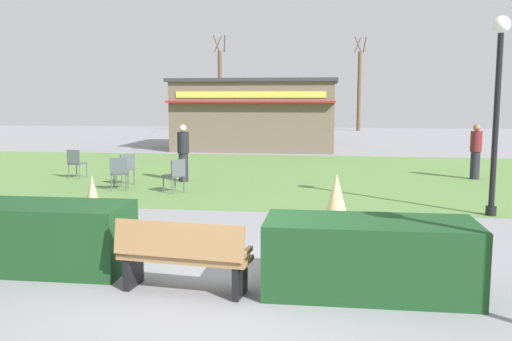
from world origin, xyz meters
TOP-DOWN VIEW (x-y plane):
  - ground_plane at (0.00, 0.00)m, footprint 80.00×80.00m
  - lawn_patch at (0.00, 10.94)m, footprint 36.00×12.00m
  - park_bench at (-0.70, -0.19)m, footprint 1.75×0.72m
  - hedge_left at (-3.09, 0.52)m, footprint 2.73×1.10m
  - hedge_right at (1.64, 0.13)m, footprint 2.64×1.10m
  - ornamental_grass_behind_left at (1.24, 1.86)m, footprint 0.69×0.69m
  - ornamental_grass_behind_right at (-2.49, 1.19)m, footprint 0.59×0.59m
  - lamppost_mid at (4.52, 5.22)m, footprint 0.36×0.36m
  - food_kiosk at (-2.43, 20.02)m, footprint 7.78×5.28m
  - cafe_chair_west at (-6.65, 9.24)m, footprint 0.51×0.51m
  - cafe_chair_east at (-2.85, 7.04)m, footprint 0.61×0.61m
  - cafe_chair_center at (-4.47, 7.25)m, footprint 0.52×0.52m
  - cafe_chair_north at (-4.62, 8.17)m, footprint 0.62×0.62m
  - person_strolling at (5.53, 10.66)m, footprint 0.34×0.34m
  - person_standing at (-3.17, 9.01)m, footprint 0.34×0.34m
  - parked_car_west_slot at (-2.06, 27.84)m, footprint 4.36×2.39m
  - tree_left_bg at (-6.60, 31.74)m, footprint 0.91×0.96m
  - tree_right_bg at (3.26, 35.83)m, footprint 0.91×0.96m

SIDE VIEW (x-z plane):
  - ground_plane at x=0.00m, z-range 0.00..0.00m
  - lawn_patch at x=0.00m, z-range 0.00..0.01m
  - hedge_right at x=1.64m, z-range 0.00..0.94m
  - hedge_left at x=-3.09m, z-range 0.00..0.96m
  - park_bench at x=-0.70m, z-range 0.01..0.96m
  - cafe_chair_west at x=-6.65m, z-range 0.08..0.97m
  - cafe_chair_east at x=-2.85m, z-range 0.08..0.97m
  - cafe_chair_center at x=-4.47m, z-range 0.08..0.97m
  - cafe_chair_north at x=-4.62m, z-range 0.08..0.97m
  - parked_car_west_slot at x=-2.06m, z-range 0.04..1.24m
  - ornamental_grass_behind_right at x=-2.49m, z-range 0.00..1.29m
  - ornamental_grass_behind_left at x=1.24m, z-range 0.00..1.30m
  - person_strolling at x=5.53m, z-range 0.02..1.71m
  - person_standing at x=-3.17m, z-range 0.02..1.71m
  - food_kiosk at x=-2.43m, z-range 0.01..3.36m
  - lamppost_mid at x=4.52m, z-range 0.54..4.65m
  - tree_left_bg at x=-6.60m, z-range -0.37..6.42m
  - tree_right_bg at x=3.26m, z-range -0.37..6.61m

